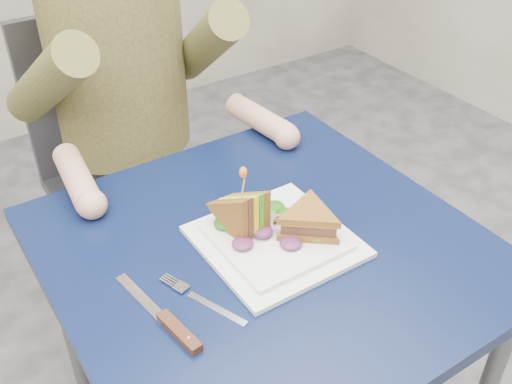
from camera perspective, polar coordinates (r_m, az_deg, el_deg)
table at (r=1.15m, az=0.97°, el=-8.03°), size 0.75×0.75×0.73m
chair at (r=1.76m, az=-12.87°, el=3.68°), size 0.42×0.40×0.93m
diner at (r=1.50m, az=-13.08°, el=13.97°), size 0.54×0.59×0.74m
plate at (r=1.10m, az=1.88°, el=-4.55°), size 0.26×0.26×0.02m
sandwich_flat at (r=1.08m, az=5.06°, el=-2.76°), size 0.18×0.18×0.05m
sandwich_upright at (r=1.08m, az=-1.17°, el=-2.19°), size 0.08×0.14×0.14m
fork at (r=1.00m, az=-4.99°, el=-10.30°), size 0.08×0.17×0.01m
knife at (r=0.96m, az=-8.05°, el=-12.43°), size 0.05×0.22×0.02m
toothpick at (r=1.04m, az=-1.21°, el=0.59°), size 0.01×0.01×0.06m
toothpick_frill at (r=1.03m, az=-1.23°, el=1.87°), size 0.01×0.01×0.02m
lettuce_spill at (r=1.09m, az=1.82°, el=-3.33°), size 0.15×0.13×0.02m
onion_ring at (r=1.09m, az=2.40°, el=-3.08°), size 0.04×0.04×0.02m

